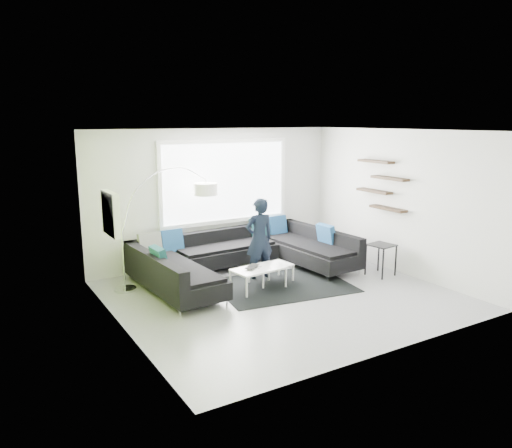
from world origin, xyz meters
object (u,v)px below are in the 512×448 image
Objects in this scene: coffee_table at (265,275)px; arc_lamp at (122,232)px; person at (259,239)px; laptop at (255,267)px; sectional_sofa at (246,258)px; side_table at (381,260)px.

arc_lamp reaches higher than coffee_table.
laptop is at bearing 54.80° from person.
person is (0.14, 0.45, 0.58)m from coffee_table.
coffee_table is 0.77× the size of person.
sectional_sofa is 2.65× the size of person.
sectional_sofa is 2.62m from side_table.
sectional_sofa is 0.48m from person.
side_table is at bearing -24.25° from arc_lamp.
coffee_table is 0.34m from laptop.
arc_lamp reaches higher than person.
laptop is (-2.51, 0.55, 0.10)m from side_table.
coffee_table is 2.65m from arc_lamp.
sectional_sofa reaches higher than laptop.
coffee_table is at bearing 75.01° from person.
coffee_table is 1.93× the size of side_table.
sectional_sofa is 2.37m from arc_lamp.
laptop is (2.01, -1.13, -0.66)m from arc_lamp.
person is 0.75m from laptop.
coffee_table is 2.34m from side_table.
person is (0.18, -0.20, 0.40)m from sectional_sofa.
laptop is (-0.40, -0.52, -0.37)m from person.
side_table is at bearing -22.37° from coffee_table.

